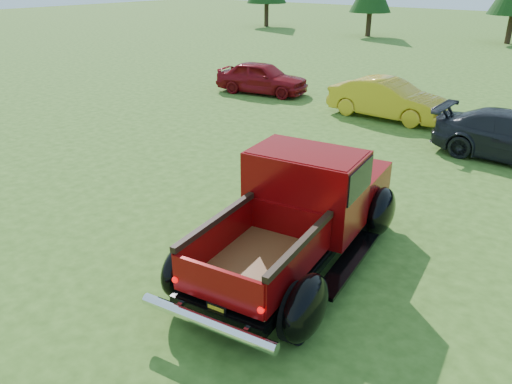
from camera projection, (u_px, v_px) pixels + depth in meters
ground at (234, 247)px, 8.68m from camera, size 120.00×120.00×0.00m
pickup_truck at (305, 207)px, 8.13m from camera, size 2.92×5.16×1.84m
show_car_red at (262, 78)px, 19.26m from camera, size 3.77×2.08×1.22m
show_car_yellow at (388, 99)px, 15.99m from camera, size 3.82×1.40×1.25m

